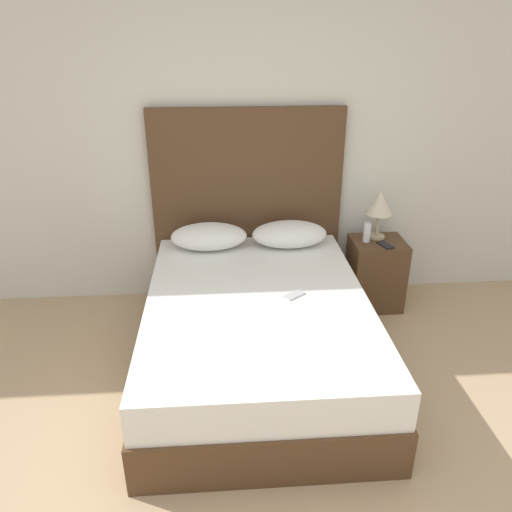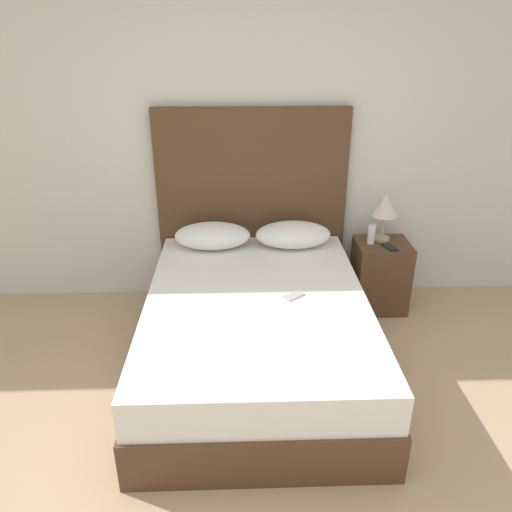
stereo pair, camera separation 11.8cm
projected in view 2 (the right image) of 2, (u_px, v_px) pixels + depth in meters
The scene contains 10 objects.
wall_back at pixel (256, 141), 4.01m from camera, with size 10.00×0.06×2.70m.
bed at pixel (257, 332), 3.43m from camera, with size 1.49×2.08×0.56m.
headboard at pixel (252, 207), 4.17m from camera, with size 1.56×0.05×1.63m.
pillow_left at pixel (212, 236), 4.00m from camera, with size 0.61×0.35×0.21m.
pillow_right at pixel (293, 235), 4.02m from camera, with size 0.61×0.35×0.21m.
phone_on_bed at pixel (294, 296), 3.31m from camera, with size 0.16×0.15×0.01m.
nightstand at pixel (380, 275), 4.16m from camera, with size 0.43×0.38×0.59m.
table_lamp at pixel (385, 206), 3.99m from camera, with size 0.21×0.21×0.40m.
phone_on_nightstand at pixel (390, 247), 3.95m from camera, with size 0.11×0.16×0.01m.
toiletry_bottle at pixel (371, 234), 4.00m from camera, with size 0.06×0.06×0.16m.
Camera 2 is at (-0.14, -1.59, 2.20)m, focal length 35.00 mm.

